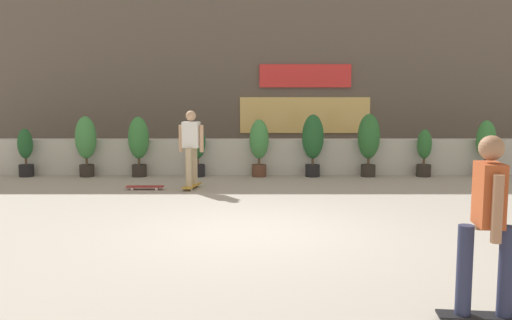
{
  "coord_description": "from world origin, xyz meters",
  "views": [
    {
      "loc": [
        0.01,
        -8.13,
        2.05
      ],
      "look_at": [
        0.0,
        1.5,
        0.9
      ],
      "focal_mm": 38.87,
      "sensor_mm": 36.0,
      "label": 1
    }
  ],
  "objects_px": {
    "skater_by_wall_right": "(192,146)",
    "skater_far_left": "(488,221)",
    "potted_plant_3": "(198,149)",
    "potted_plant_4": "(260,144)",
    "potted_plant_0": "(26,151)",
    "potted_plant_7": "(425,152)",
    "potted_plant_1": "(86,142)",
    "potted_plant_6": "(369,140)",
    "potted_plant_8": "(486,144)",
    "skateboard_near_camera": "(145,187)",
    "potted_plant_5": "(313,140)",
    "potted_plant_2": "(139,142)"
  },
  "relations": [
    {
      "from": "potted_plant_5",
      "to": "potted_plant_1",
      "type": "bearing_deg",
      "value": 180.0
    },
    {
      "from": "potted_plant_3",
      "to": "potted_plant_0",
      "type": "bearing_deg",
      "value": -180.0
    },
    {
      "from": "potted_plant_4",
      "to": "potted_plant_7",
      "type": "xyz_separation_m",
      "value": [
        4.11,
        0.0,
        -0.2
      ]
    },
    {
      "from": "potted_plant_7",
      "to": "potted_plant_4",
      "type": "bearing_deg",
      "value": 180.0
    },
    {
      "from": "potted_plant_4",
      "to": "potted_plant_6",
      "type": "bearing_deg",
      "value": -0.0
    },
    {
      "from": "potted_plant_2",
      "to": "potted_plant_4",
      "type": "xyz_separation_m",
      "value": [
        2.99,
        0.0,
        -0.05
      ]
    },
    {
      "from": "potted_plant_5",
      "to": "potted_plant_7",
      "type": "bearing_deg",
      "value": 0.0
    },
    {
      "from": "potted_plant_1",
      "to": "potted_plant_4",
      "type": "bearing_deg",
      "value": 0.0
    },
    {
      "from": "potted_plant_3",
      "to": "potted_plant_4",
      "type": "height_order",
      "value": "potted_plant_4"
    },
    {
      "from": "potted_plant_0",
      "to": "potted_plant_4",
      "type": "bearing_deg",
      "value": 0.0
    },
    {
      "from": "potted_plant_5",
      "to": "skater_far_left",
      "type": "bearing_deg",
      "value": -85.94
    },
    {
      "from": "potted_plant_0",
      "to": "potted_plant_3",
      "type": "bearing_deg",
      "value": 0.0
    },
    {
      "from": "potted_plant_1",
      "to": "skateboard_near_camera",
      "type": "bearing_deg",
      "value": -46.1
    },
    {
      "from": "potted_plant_1",
      "to": "skater_far_left",
      "type": "xyz_separation_m",
      "value": [
        6.27,
        -8.91,
        0.07
      ]
    },
    {
      "from": "potted_plant_5",
      "to": "potted_plant_7",
      "type": "height_order",
      "value": "potted_plant_5"
    },
    {
      "from": "potted_plant_6",
      "to": "potted_plant_5",
      "type": "bearing_deg",
      "value": 180.0
    },
    {
      "from": "potted_plant_5",
      "to": "skater_far_left",
      "type": "distance_m",
      "value": 8.93
    },
    {
      "from": "skateboard_near_camera",
      "to": "potted_plant_3",
      "type": "bearing_deg",
      "value": 63.63
    },
    {
      "from": "potted_plant_6",
      "to": "skater_far_left",
      "type": "distance_m",
      "value": 8.94
    },
    {
      "from": "potted_plant_7",
      "to": "potted_plant_1",
      "type": "bearing_deg",
      "value": -180.0
    },
    {
      "from": "potted_plant_3",
      "to": "potted_plant_6",
      "type": "bearing_deg",
      "value": -0.0
    },
    {
      "from": "potted_plant_4",
      "to": "skater_by_wall_right",
      "type": "bearing_deg",
      "value": -129.63
    },
    {
      "from": "potted_plant_3",
      "to": "potted_plant_7",
      "type": "relative_size",
      "value": 1.08
    },
    {
      "from": "potted_plant_5",
      "to": "skater_by_wall_right",
      "type": "distance_m",
      "value": 3.33
    },
    {
      "from": "potted_plant_0",
      "to": "potted_plant_6",
      "type": "xyz_separation_m",
      "value": [
        8.54,
        -0.0,
        0.28
      ]
    },
    {
      "from": "potted_plant_4",
      "to": "potted_plant_3",
      "type": "bearing_deg",
      "value": 180.0
    },
    {
      "from": "potted_plant_3",
      "to": "skater_by_wall_right",
      "type": "relative_size",
      "value": 0.75
    },
    {
      "from": "potted_plant_7",
      "to": "skateboard_near_camera",
      "type": "distance_m",
      "value": 6.87
    },
    {
      "from": "potted_plant_4",
      "to": "potted_plant_2",
      "type": "bearing_deg",
      "value": -180.0
    },
    {
      "from": "potted_plant_2",
      "to": "skateboard_near_camera",
      "type": "relative_size",
      "value": 1.86
    },
    {
      "from": "potted_plant_0",
      "to": "potted_plant_4",
      "type": "distance_m",
      "value": 5.82
    },
    {
      "from": "potted_plant_8",
      "to": "skateboard_near_camera",
      "type": "bearing_deg",
      "value": -166.81
    },
    {
      "from": "potted_plant_7",
      "to": "potted_plant_8",
      "type": "distance_m",
      "value": 1.54
    },
    {
      "from": "potted_plant_3",
      "to": "potted_plant_8",
      "type": "bearing_deg",
      "value": -0.0
    },
    {
      "from": "potted_plant_4",
      "to": "potted_plant_5",
      "type": "bearing_deg",
      "value": -0.0
    },
    {
      "from": "potted_plant_7",
      "to": "potted_plant_0",
      "type": "bearing_deg",
      "value": 180.0
    },
    {
      "from": "potted_plant_5",
      "to": "skateboard_near_camera",
      "type": "height_order",
      "value": "potted_plant_5"
    },
    {
      "from": "skater_far_left",
      "to": "potted_plant_6",
      "type": "bearing_deg",
      "value": 85.15
    },
    {
      "from": "potted_plant_2",
      "to": "potted_plant_1",
      "type": "bearing_deg",
      "value": 180.0
    },
    {
      "from": "potted_plant_5",
      "to": "skater_far_left",
      "type": "xyz_separation_m",
      "value": [
        0.63,
        -8.91,
        0.04
      ]
    },
    {
      "from": "potted_plant_0",
      "to": "potted_plant_1",
      "type": "bearing_deg",
      "value": -0.0
    },
    {
      "from": "potted_plant_4",
      "to": "potted_plant_8",
      "type": "bearing_deg",
      "value": 0.0
    },
    {
      "from": "skater_by_wall_right",
      "to": "potted_plant_0",
      "type": "bearing_deg",
      "value": 157.65
    },
    {
      "from": "potted_plant_4",
      "to": "potted_plant_8",
      "type": "distance_m",
      "value": 5.63
    },
    {
      "from": "potted_plant_5",
      "to": "skater_by_wall_right",
      "type": "relative_size",
      "value": 0.91
    },
    {
      "from": "skater_by_wall_right",
      "to": "skater_far_left",
      "type": "relative_size",
      "value": 1.0
    },
    {
      "from": "potted_plant_8",
      "to": "skater_far_left",
      "type": "xyz_separation_m",
      "value": [
        -3.67,
        -8.91,
        0.14
      ]
    },
    {
      "from": "skateboard_near_camera",
      "to": "potted_plant_0",
      "type": "bearing_deg",
      "value": 150.37
    },
    {
      "from": "potted_plant_5",
      "to": "potted_plant_6",
      "type": "height_order",
      "value": "potted_plant_6"
    },
    {
      "from": "potted_plant_1",
      "to": "potted_plant_6",
      "type": "bearing_deg",
      "value": 0.0
    }
  ]
}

